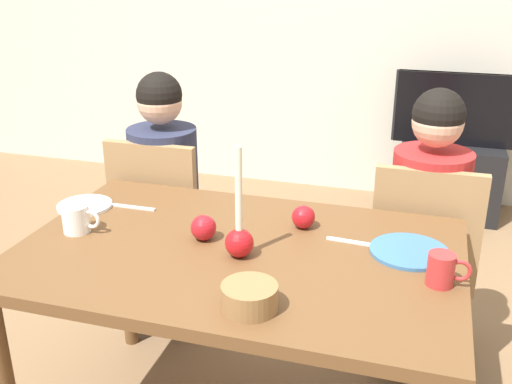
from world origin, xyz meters
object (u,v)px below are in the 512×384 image
object	(u,v)px
tv_stand	(449,179)
plate_right	(409,251)
person_right_child	(424,238)
chair_left	(164,221)
person_left_child	(166,206)
tv	(458,109)
bowl_walnuts	(249,297)
dining_table	(238,272)
chair_right	(423,254)
plate_left	(85,206)
apple_near_candle	(303,217)
candle_centerpiece	(239,235)
mug_right	(442,270)
mug_left	(77,219)
apple_by_left_plate	(203,228)

from	to	relation	value
tv_stand	plate_right	size ratio (longest dim) A/B	2.59
plate_right	person_right_child	bearing A→B (deg)	84.71
chair_left	person_left_child	distance (m)	0.07
person_left_child	tv	distance (m)	2.09
person_right_child	bowl_walnuts	size ratio (longest dim) A/B	7.73
dining_table	chair_right	world-z (taller)	chair_right
plate_left	bowl_walnuts	size ratio (longest dim) A/B	1.32
person_right_child	apple_near_candle	size ratio (longest dim) A/B	14.63
candle_centerpiece	plate_left	bearing A→B (deg)	163.18
dining_table	mug_right	bearing A→B (deg)	-3.91
person_right_child	plate_right	xyz separation A→B (m)	(-0.05, -0.51, 0.19)
tv_stand	apple_near_candle	size ratio (longest dim) A/B	7.99
candle_centerpiece	bowl_walnuts	bearing A→B (deg)	-66.68
dining_table	person_left_child	distance (m)	0.85
dining_table	tv_stand	size ratio (longest dim) A/B	2.19
mug_right	person_right_child	bearing A→B (deg)	94.14
person_left_child	mug_right	distance (m)	1.38
chair_left	chair_right	bearing A→B (deg)	0.00
chair_right	tv_stand	size ratio (longest dim) A/B	1.41
chair_right	plate_right	size ratio (longest dim) A/B	3.64
chair_left	plate_left	size ratio (longest dim) A/B	4.50
chair_left	tv	distance (m)	2.12
dining_table	plate_left	size ratio (longest dim) A/B	7.00
dining_table	mug_right	xyz separation A→B (m)	(0.62, -0.04, 0.13)
tv_stand	dining_table	bearing A→B (deg)	-106.93
chair_left	bowl_walnuts	bearing A→B (deg)	-53.16
chair_right	plate_left	bearing A→B (deg)	-159.94
bowl_walnuts	mug_left	bearing A→B (deg)	157.76
mug_left	apple_near_candle	bearing A→B (deg)	19.09
person_right_child	apple_by_left_plate	bearing A→B (deg)	-139.23
plate_right	mug_right	size ratio (longest dim) A/B	2.02
chair_right	tv	size ratio (longest dim) A/B	1.14
chair_right	tv_stand	distance (m)	1.72
person_right_child	candle_centerpiece	size ratio (longest dim) A/B	3.29
mug_right	chair_right	bearing A→B (deg)	94.35
candle_centerpiece	bowl_walnuts	world-z (taller)	candle_centerpiece
plate_right	apple_by_left_plate	size ratio (longest dim) A/B	2.92
plate_right	mug_right	xyz separation A→B (m)	(0.10, -0.17, 0.04)
mug_left	apple_near_candle	size ratio (longest dim) A/B	1.68
dining_table	apple_near_candle	distance (m)	0.30
person_right_child	plate_right	distance (m)	0.54
person_left_child	chair_right	bearing A→B (deg)	-1.65
chair_left	mug_left	world-z (taller)	chair_left
tv_stand	bowl_walnuts	size ratio (longest dim) A/B	4.22
candle_centerpiece	mug_right	distance (m)	0.60
plate_left	person_left_child	bearing A→B (deg)	78.51
dining_table	candle_centerpiece	xyz separation A→B (m)	(0.02, -0.04, 0.15)
plate_right	bowl_walnuts	bearing A→B (deg)	-130.95
plate_right	apple_near_candle	distance (m)	0.37
person_right_child	tv_stand	world-z (taller)	person_right_child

